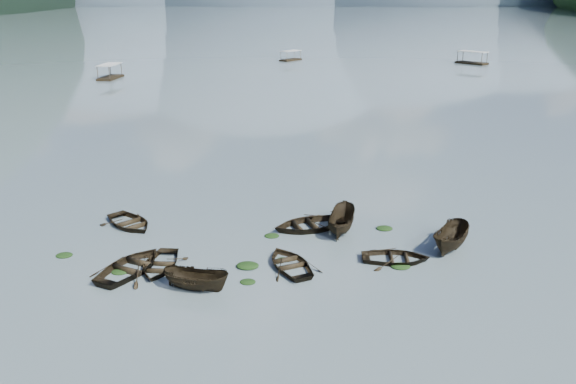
{
  "coord_description": "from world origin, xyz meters",
  "views": [
    {
      "loc": [
        0.83,
        -24.6,
        15.03
      ],
      "look_at": [
        0.0,
        12.0,
        2.0
      ],
      "focal_mm": 35.0,
      "sensor_mm": 36.0,
      "label": 1
    }
  ],
  "objects_px": {
    "rowboat_0": "(160,268)",
    "pontoon_left": "(111,79)",
    "pontoon_centre": "(291,61)",
    "rowboat_3": "(290,267)"
  },
  "relations": [
    {
      "from": "rowboat_0",
      "to": "rowboat_3",
      "type": "bearing_deg",
      "value": 5.43
    },
    {
      "from": "rowboat_3",
      "to": "pontoon_centre",
      "type": "bearing_deg",
      "value": -113.52
    },
    {
      "from": "rowboat_0",
      "to": "pontoon_left",
      "type": "distance_m",
      "value": 80.02
    },
    {
      "from": "pontoon_left",
      "to": "pontoon_centre",
      "type": "distance_m",
      "value": 44.7
    },
    {
      "from": "rowboat_3",
      "to": "pontoon_left",
      "type": "distance_m",
      "value": 82.64
    },
    {
      "from": "rowboat_3",
      "to": "pontoon_left",
      "type": "height_order",
      "value": "pontoon_left"
    },
    {
      "from": "rowboat_0",
      "to": "pontoon_centre",
      "type": "height_order",
      "value": "pontoon_centre"
    },
    {
      "from": "rowboat_0",
      "to": "pontoon_left",
      "type": "relative_size",
      "value": 0.6
    },
    {
      "from": "rowboat_3",
      "to": "pontoon_left",
      "type": "bearing_deg",
      "value": -89.66
    },
    {
      "from": "rowboat_0",
      "to": "pontoon_left",
      "type": "height_order",
      "value": "pontoon_left"
    }
  ]
}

